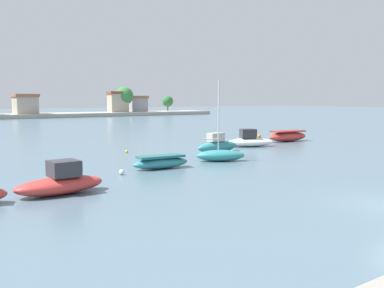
% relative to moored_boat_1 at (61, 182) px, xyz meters
% --- Properties ---
extents(moored_boat_1, '(4.42, 1.97, 1.60)m').
position_rel_moored_boat_1_xyz_m(moored_boat_1, '(0.00, 0.00, 0.00)').
color(moored_boat_1, '#C63833').
rests_on(moored_boat_1, ground).
extents(moored_boat_2, '(4.01, 1.55, 0.87)m').
position_rel_moored_boat_1_xyz_m(moored_boat_2, '(7.71, 3.67, -0.15)').
color(moored_boat_2, teal).
rests_on(moored_boat_2, ground).
extents(moored_boat_3, '(3.77, 2.90, 5.90)m').
position_rel_moored_boat_1_xyz_m(moored_boat_3, '(12.98, 4.06, -0.10)').
color(moored_boat_3, teal).
rests_on(moored_boat_3, ground).
extents(moored_boat_4, '(4.57, 1.77, 1.68)m').
position_rel_moored_boat_1_xyz_m(moored_boat_4, '(15.98, 8.24, 0.03)').
color(moored_boat_4, teal).
rests_on(moored_boat_4, ground).
extents(moored_boat_5, '(4.86, 3.50, 1.70)m').
position_rel_moored_boat_1_xyz_m(moored_boat_5, '(21.24, 9.91, 0.00)').
color(moored_boat_5, white).
rests_on(moored_boat_5, ground).
extents(moored_boat_6, '(5.04, 2.08, 1.16)m').
position_rel_moored_boat_1_xyz_m(moored_boat_6, '(27.95, 11.30, -0.00)').
color(moored_boat_6, '#C63833').
rests_on(moored_boat_6, ground).
extents(mooring_buoy_1, '(0.41, 0.41, 0.41)m').
position_rel_moored_boat_1_xyz_m(mooring_buoy_1, '(28.62, 16.34, -0.36)').
color(mooring_buoy_1, orange).
rests_on(mooring_buoy_1, ground).
extents(mooring_buoy_2, '(0.24, 0.24, 0.24)m').
position_rel_moored_boat_1_xyz_m(mooring_buoy_2, '(9.42, 12.31, -0.44)').
color(mooring_buoy_2, yellow).
rests_on(mooring_buoy_2, ground).
extents(mooring_buoy_3, '(0.33, 0.33, 0.33)m').
position_rel_moored_boat_1_xyz_m(mooring_buoy_3, '(4.59, 3.00, -0.40)').
color(mooring_buoy_3, white).
rests_on(mooring_buoy_3, ground).
extents(distant_shoreline, '(117.67, 11.72, 7.86)m').
position_rel_moored_boat_1_xyz_m(distant_shoreline, '(14.84, 86.38, 1.41)').
color(distant_shoreline, '#9E998C').
rests_on(distant_shoreline, ground).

